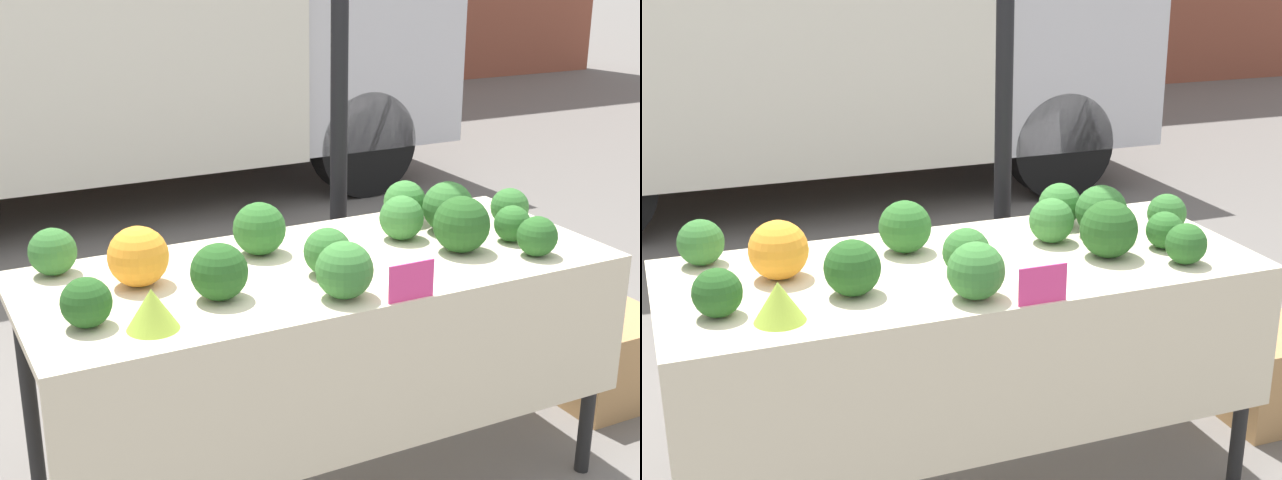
{
  "view_description": "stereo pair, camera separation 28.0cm",
  "coord_description": "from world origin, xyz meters",
  "views": [
    {
      "loc": [
        -1.2,
        -2.36,
        1.82
      ],
      "look_at": [
        0.0,
        0.0,
        0.91
      ],
      "focal_mm": 50.0,
      "sensor_mm": 36.0,
      "label": 1
    },
    {
      "loc": [
        -0.95,
        -2.48,
        1.82
      ],
      "look_at": [
        0.0,
        0.0,
        0.91
      ],
      "focal_mm": 50.0,
      "sensor_mm": 36.0,
      "label": 2
    }
  ],
  "objects": [
    {
      "name": "broccoli_head_8",
      "position": [
        0.36,
        0.09,
        0.9
      ],
      "size": [
        0.15,
        0.15,
        0.15
      ],
      "color": "#387533",
      "rests_on": "market_table"
    },
    {
      "name": "broccoli_head_2",
      "position": [
        0.47,
        0.25,
        0.91
      ],
      "size": [
        0.15,
        0.15,
        0.15
      ],
      "color": "#387533",
      "rests_on": "market_table"
    },
    {
      "name": "broccoli_head_5",
      "position": [
        0.78,
        0.05,
        0.9
      ],
      "size": [
        0.14,
        0.14,
        0.14
      ],
      "color": "#336B2D",
      "rests_on": "market_table"
    },
    {
      "name": "broccoli_head_1",
      "position": [
        0.66,
        -0.25,
        0.89
      ],
      "size": [
        0.13,
        0.13,
        0.13
      ],
      "color": "#285B23",
      "rests_on": "market_table"
    },
    {
      "name": "price_sign",
      "position": [
        0.1,
        -0.38,
        0.88
      ],
      "size": [
        0.15,
        0.01,
        0.11
      ],
      "color": "#E53D84",
      "rests_on": "market_table"
    },
    {
      "name": "broccoli_head_6",
      "position": [
        0.68,
        -0.1,
        0.89
      ],
      "size": [
        0.12,
        0.12,
        0.12
      ],
      "color": "#2D6628",
      "rests_on": "market_table"
    },
    {
      "name": "broccoli_head_7",
      "position": [
        -0.39,
        -0.13,
        0.91
      ],
      "size": [
        0.17,
        0.17,
        0.17
      ],
      "color": "#23511E",
      "rests_on": "market_table"
    },
    {
      "name": "broccoli_head_0",
      "position": [
        -0.13,
        0.17,
        0.91
      ],
      "size": [
        0.17,
        0.17,
        0.17
      ],
      "color": "#2D6628",
      "rests_on": "market_table"
    },
    {
      "name": "broccoli_head_11",
      "position": [
        0.55,
        0.09,
        0.92
      ],
      "size": [
        0.18,
        0.18,
        0.18
      ],
      "color": "#336B2D",
      "rests_on": "market_table"
    },
    {
      "name": "broccoli_head_9",
      "position": [
        -0.06,
        -0.28,
        0.91
      ],
      "size": [
        0.17,
        0.17,
        0.17
      ],
      "color": "#387533",
      "rests_on": "market_table"
    },
    {
      "name": "broccoli_head_10",
      "position": [
        -0.77,
        0.29,
        0.9
      ],
      "size": [
        0.15,
        0.15,
        0.15
      ],
      "color": "#336B2D",
      "rests_on": "market_table"
    },
    {
      "name": "broccoli_head_4",
      "position": [
        -0.02,
        -0.09,
        0.9
      ],
      "size": [
        0.15,
        0.15,
        0.15
      ],
      "color": "#336B2D",
      "rests_on": "market_table"
    },
    {
      "name": "produce_crate",
      "position": [
        1.34,
        0.03,
        0.18
      ],
      "size": [
        0.45,
        0.37,
        0.36
      ],
      "color": "tan",
      "rests_on": "ground_plane"
    },
    {
      "name": "market_table",
      "position": [
        0.0,
        -0.06,
        0.72
      ],
      "size": [
        1.89,
        0.78,
        0.83
      ],
      "color": "beige",
      "rests_on": "ground_plane"
    },
    {
      "name": "orange_cauliflower",
      "position": [
        -0.56,
        0.08,
        0.92
      ],
      "size": [
        0.18,
        0.18,
        0.18
      ],
      "color": "orange",
      "rests_on": "market_table"
    },
    {
      "name": "broccoli_head_12",
      "position": [
        0.47,
        -0.11,
        0.92
      ],
      "size": [
        0.19,
        0.19,
        0.19
      ],
      "color": "#23511E",
      "rests_on": "market_table"
    },
    {
      "name": "tent_pole",
      "position": [
        0.45,
        0.72,
        1.39
      ],
      "size": [
        0.07,
        0.07,
        2.79
      ],
      "color": "black",
      "rests_on": "ground_plane"
    },
    {
      "name": "romanesco_head",
      "position": [
        -0.62,
        -0.24,
        0.89
      ],
      "size": [
        0.14,
        0.14,
        0.11
      ],
      "color": "#93B238",
      "rests_on": "market_table"
    },
    {
      "name": "broccoli_head_3",
      "position": [
        -0.77,
        -0.15,
        0.9
      ],
      "size": [
        0.14,
        0.14,
        0.14
      ],
      "color": "#23511E",
      "rests_on": "market_table"
    }
  ]
}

